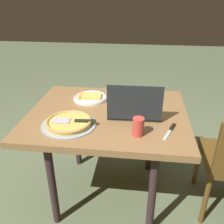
{
  "coord_description": "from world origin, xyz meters",
  "views": [
    {
      "loc": [
        -0.21,
        1.49,
        1.5
      ],
      "look_at": [
        -0.04,
        0.08,
        0.78
      ],
      "focal_mm": 39.05,
      "sensor_mm": 36.0,
      "label": 1
    }
  ],
  "objects_px": {
    "pizza_tray": "(69,122)",
    "drink_cup": "(138,126)",
    "dining_table": "(108,122)",
    "table_knife": "(171,130)",
    "laptop": "(134,109)",
    "pizza_plate": "(90,97)"
  },
  "relations": [
    {
      "from": "laptop",
      "to": "pizza_tray",
      "type": "height_order",
      "value": "laptop"
    },
    {
      "from": "pizza_tray",
      "to": "drink_cup",
      "type": "bearing_deg",
      "value": 171.5
    },
    {
      "from": "dining_table",
      "to": "laptop",
      "type": "height_order",
      "value": "laptop"
    },
    {
      "from": "dining_table",
      "to": "table_knife",
      "type": "distance_m",
      "value": 0.46
    },
    {
      "from": "pizza_plate",
      "to": "pizza_tray",
      "type": "bearing_deg",
      "value": 82.83
    },
    {
      "from": "pizza_tray",
      "to": "drink_cup",
      "type": "xyz_separation_m",
      "value": [
        -0.43,
        0.06,
        0.04
      ]
    },
    {
      "from": "table_knife",
      "to": "drink_cup",
      "type": "bearing_deg",
      "value": 20.55
    },
    {
      "from": "table_knife",
      "to": "drink_cup",
      "type": "height_order",
      "value": "drink_cup"
    },
    {
      "from": "pizza_tray",
      "to": "table_knife",
      "type": "height_order",
      "value": "pizza_tray"
    },
    {
      "from": "dining_table",
      "to": "pizza_tray",
      "type": "relative_size",
      "value": 3.17
    },
    {
      "from": "pizza_tray",
      "to": "drink_cup",
      "type": "height_order",
      "value": "drink_cup"
    },
    {
      "from": "drink_cup",
      "to": "dining_table",
      "type": "bearing_deg",
      "value": -51.19
    },
    {
      "from": "laptop",
      "to": "drink_cup",
      "type": "distance_m",
      "value": 0.24
    },
    {
      "from": "pizza_plate",
      "to": "pizza_tray",
      "type": "height_order",
      "value": "same"
    },
    {
      "from": "table_knife",
      "to": "drink_cup",
      "type": "xyz_separation_m",
      "value": [
        0.2,
        0.07,
        0.05
      ]
    },
    {
      "from": "drink_cup",
      "to": "table_knife",
      "type": "bearing_deg",
      "value": -159.45
    },
    {
      "from": "pizza_plate",
      "to": "pizza_tray",
      "type": "relative_size",
      "value": 0.76
    },
    {
      "from": "dining_table",
      "to": "laptop",
      "type": "distance_m",
      "value": 0.23
    },
    {
      "from": "laptop",
      "to": "pizza_plate",
      "type": "distance_m",
      "value": 0.42
    },
    {
      "from": "dining_table",
      "to": "pizza_tray",
      "type": "xyz_separation_m",
      "value": [
        0.22,
        0.2,
        0.09
      ]
    },
    {
      "from": "drink_cup",
      "to": "pizza_tray",
      "type": "bearing_deg",
      "value": -8.5
    },
    {
      "from": "table_knife",
      "to": "dining_table",
      "type": "bearing_deg",
      "value": -25.47
    }
  ]
}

